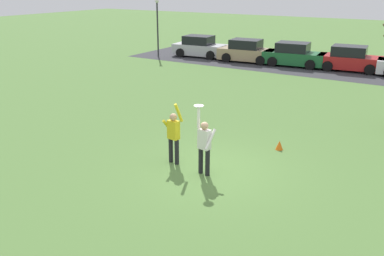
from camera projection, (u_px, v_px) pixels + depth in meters
name	position (u px, v px, depth m)	size (l,w,h in m)	color
ground_plane	(211.00, 170.00, 12.65)	(120.00, 120.00, 0.00)	#567F3D
person_catcher	(204.00, 144.00, 12.06)	(0.57, 0.49, 2.08)	black
person_defender	(174.00, 134.00, 12.83)	(0.59, 0.50, 2.04)	black
frisbee_disc	(199.00, 106.00, 11.83)	(0.28, 0.28, 0.02)	white
parked_car_silver	(200.00, 47.00, 31.76)	(4.25, 2.33, 1.59)	#BCBCC1
parked_car_tan	(247.00, 52.00, 29.71)	(4.25, 2.33, 1.59)	tan
parked_car_green	(294.00, 55.00, 28.22)	(4.25, 2.33, 1.59)	#1E6633
parked_car_red	(350.00, 59.00, 26.71)	(4.25, 2.33, 1.59)	red
parking_strip	(322.00, 68.00, 27.57)	(28.42, 6.40, 0.01)	#38383D
lamppost_by_lot	(157.00, 22.00, 31.13)	(0.28, 0.28, 4.26)	#2D2D33
field_cone_orange	(279.00, 145.00, 14.15)	(0.26, 0.26, 0.32)	orange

